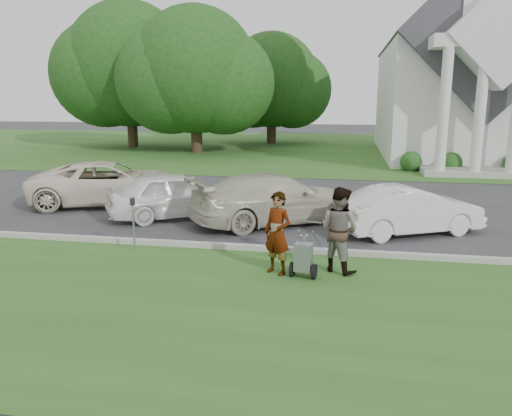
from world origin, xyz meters
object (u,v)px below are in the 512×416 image
(parking_meter_near, at_px, (133,218))
(car_a, at_px, (110,183))
(church, at_px, (460,61))
(tree_left, at_px, (195,76))
(person_right, at_px, (339,230))
(tree_far, at_px, (129,70))
(car_d, at_px, (409,210))
(tree_back, at_px, (272,85))
(car_c, at_px, (275,198))
(car_b, at_px, (176,195))
(striping_cart, at_px, (304,258))
(person_left, at_px, (277,234))

(parking_meter_near, distance_m, car_a, 6.27)
(parking_meter_near, bearing_deg, church, 62.99)
(tree_left, distance_m, person_right, 25.07)
(tree_far, bearing_deg, parking_meter_near, -66.16)
(person_right, xyz_separation_m, parking_meter_near, (-4.94, 0.39, -0.04))
(person_right, xyz_separation_m, car_d, (1.89, 3.51, -0.27))
(church, relative_size, tree_far, 2.07)
(tree_back, relative_size, car_c, 1.84)
(car_b, distance_m, car_d, 7.12)
(tree_back, height_order, parking_meter_near, tree_back)
(tree_left, bearing_deg, tree_back, 63.43)
(parking_meter_near, bearing_deg, tree_back, 92.14)
(tree_left, relative_size, tree_far, 0.91)
(church, bearing_deg, tree_back, 152.15)
(car_a, bearing_deg, parking_meter_near, -169.96)
(tree_far, xyz_separation_m, striping_cart, (15.35, -26.12, -5.25))
(person_left, relative_size, person_right, 0.96)
(tree_back, relative_size, person_left, 5.33)
(church, xyz_separation_m, striping_cart, (-7.66, -24.24, -5.50))
(tree_far, distance_m, parking_meter_near, 27.95)
(car_b, bearing_deg, person_right, -161.93)
(church, height_order, tree_left, church)
(tree_left, distance_m, tree_far, 6.73)
(church, distance_m, tree_far, 23.09)
(tree_left, xyz_separation_m, car_a, (1.87, -16.83, -4.35))
(striping_cart, distance_m, car_d, 4.82)
(church, distance_m, car_a, 24.05)
(tree_back, bearing_deg, car_a, -94.90)
(tree_back, bearing_deg, person_right, -78.78)
(church, distance_m, car_d, 21.47)
(tree_far, bearing_deg, striping_cart, -59.56)
(church, bearing_deg, car_a, -130.14)
(person_left, height_order, car_d, person_left)
(person_left, bearing_deg, tree_left, 140.00)
(car_b, bearing_deg, car_c, -125.28)
(tree_left, height_order, person_left, tree_left)
(striping_cart, distance_m, car_c, 4.81)
(tree_back, relative_size, parking_meter_near, 6.75)
(car_d, bearing_deg, car_b, 57.71)
(striping_cart, distance_m, parking_meter_near, 4.34)
(person_left, relative_size, car_b, 0.42)
(striping_cart, bearing_deg, parking_meter_near, 177.33)
(tree_far, height_order, car_b, tree_far)
(tree_back, xyz_separation_m, car_d, (7.95, -27.07, -4.05))
(tree_left, relative_size, car_b, 2.46)
(car_a, bearing_deg, church, -61.38)
(parking_meter_near, distance_m, car_c, 4.74)
(tree_back, xyz_separation_m, parking_meter_near, (1.13, -30.19, -3.83))
(church, bearing_deg, person_left, -108.88)
(person_left, height_order, car_b, person_left)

